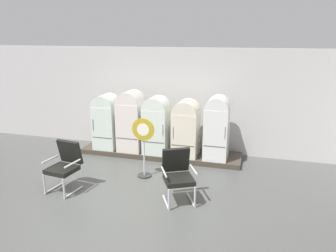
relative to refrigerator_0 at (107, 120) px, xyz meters
name	(u,v)px	position (x,y,z in m)	size (l,w,h in m)	color
ground	(112,213)	(1.48, -2.91, -0.94)	(12.00, 10.00, 0.05)	#4D4F4D
back_wall	(167,99)	(1.48, 0.75, 0.51)	(11.76, 0.12, 2.82)	silver
display_plinth	(160,153)	(1.48, 0.12, -0.85)	(4.28, 0.95, 0.13)	#423B30
refrigerator_0	(107,120)	(0.00, 0.00, 0.00)	(0.61, 0.66, 1.48)	silver
refrigerator_1	(131,119)	(0.71, 0.00, 0.07)	(0.63, 0.67, 1.61)	silver
refrigerator_2	(156,123)	(1.42, -0.02, 0.01)	(0.63, 0.62, 1.50)	silver
refrigerator_3	(186,127)	(2.20, 0.00, -0.02)	(0.63, 0.67, 1.44)	silver
refrigerator_4	(217,126)	(2.98, 0.01, 0.05)	(0.58, 0.69, 1.58)	white
armchair_left	(65,164)	(0.17, -2.32, -0.34)	(0.67, 0.72, 1.03)	silver
armchair_right	(178,173)	(2.53, -2.14, -0.34)	(0.78, 0.82, 1.03)	silver
sign_stand	(144,147)	(1.53, -1.28, -0.20)	(0.51, 0.32, 1.38)	#2D2D30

